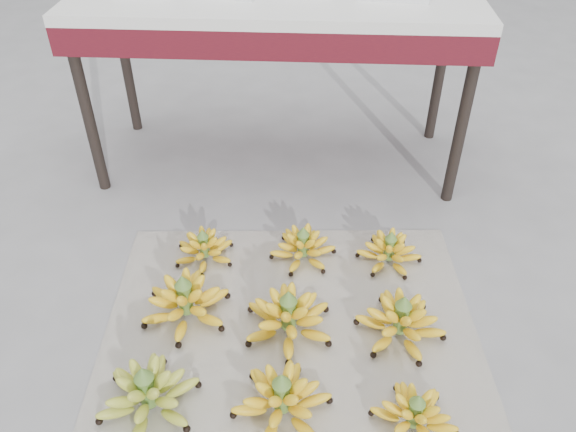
# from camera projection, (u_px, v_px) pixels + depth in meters

# --- Properties ---
(ground) EXTENTS (60.00, 60.00, 0.00)m
(ground) POSITION_uv_depth(u_px,v_px,m) (292.00, 321.00, 1.93)
(ground) COLOR slate
(ground) RESTS_ON ground
(newspaper_mat) EXTENTS (1.32, 1.13, 0.01)m
(newspaper_mat) POSITION_uv_depth(u_px,v_px,m) (291.00, 330.00, 1.89)
(newspaper_mat) COLOR white
(newspaper_mat) RESTS_ON ground
(bunch_front_left) EXTENTS (0.35, 0.35, 0.18)m
(bunch_front_left) POSITION_uv_depth(u_px,v_px,m) (148.00, 394.00, 1.62)
(bunch_front_left) COLOR olive
(bunch_front_left) RESTS_ON newspaper_mat
(bunch_front_center) EXTENTS (0.32, 0.32, 0.18)m
(bunch_front_center) POSITION_uv_depth(u_px,v_px,m) (282.00, 400.00, 1.61)
(bunch_front_center) COLOR yellow
(bunch_front_center) RESTS_ON newspaper_mat
(bunch_front_right) EXTENTS (0.32, 0.32, 0.15)m
(bunch_front_right) POSITION_uv_depth(u_px,v_px,m) (414.00, 416.00, 1.58)
(bunch_front_right) COLOR yellow
(bunch_front_right) RESTS_ON newspaper_mat
(bunch_mid_left) EXTENTS (0.36, 0.36, 0.19)m
(bunch_mid_left) POSITION_uv_depth(u_px,v_px,m) (186.00, 302.00, 1.90)
(bunch_mid_left) COLOR yellow
(bunch_mid_left) RESTS_ON newspaper_mat
(bunch_mid_center) EXTENTS (0.39, 0.39, 0.19)m
(bunch_mid_center) POSITION_uv_depth(u_px,v_px,m) (288.00, 317.00, 1.85)
(bunch_mid_center) COLOR yellow
(bunch_mid_center) RESTS_ON newspaper_mat
(bunch_mid_right) EXTENTS (0.39, 0.39, 0.18)m
(bunch_mid_right) POSITION_uv_depth(u_px,v_px,m) (401.00, 321.00, 1.84)
(bunch_mid_right) COLOR yellow
(bunch_mid_right) RESTS_ON newspaper_mat
(bunch_back_left) EXTENTS (0.29, 0.29, 0.14)m
(bunch_back_left) POSITION_uv_depth(u_px,v_px,m) (204.00, 249.00, 2.14)
(bunch_back_left) COLOR yellow
(bunch_back_left) RESTS_ON newspaper_mat
(bunch_back_center) EXTENTS (0.26, 0.26, 0.15)m
(bunch_back_center) POSITION_uv_depth(u_px,v_px,m) (303.00, 247.00, 2.14)
(bunch_back_center) COLOR yellow
(bunch_back_center) RESTS_ON newspaper_mat
(bunch_back_right) EXTENTS (0.26, 0.26, 0.15)m
(bunch_back_right) POSITION_uv_depth(u_px,v_px,m) (389.00, 251.00, 2.13)
(bunch_back_right) COLOR yellow
(bunch_back_right) RESTS_ON newspaper_mat
(vendor_table) EXTENTS (1.65, 0.66, 0.79)m
(vendor_table) POSITION_uv_depth(u_px,v_px,m) (276.00, 15.00, 2.32)
(vendor_table) COLOR black
(vendor_table) RESTS_ON ground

